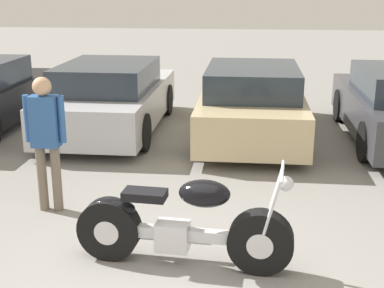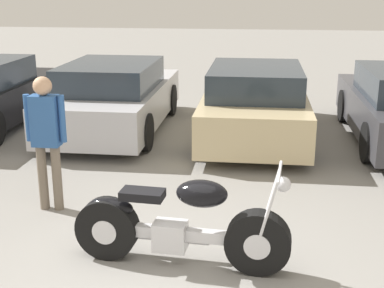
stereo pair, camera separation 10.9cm
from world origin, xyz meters
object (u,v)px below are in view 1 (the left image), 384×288
(parked_car_silver, at_px, (111,98))
(parked_car_champagne, at_px, (252,103))
(motorcycle, at_px, (181,226))
(person_standing, at_px, (46,133))

(parked_car_silver, xyz_separation_m, parked_car_champagne, (2.73, -0.15, 0.00))
(motorcycle, distance_m, person_standing, 2.28)
(parked_car_champagne, relative_size, person_standing, 2.53)
(parked_car_silver, distance_m, person_standing, 3.92)
(parked_car_champagne, xyz_separation_m, person_standing, (-2.55, -3.75, 0.38))
(parked_car_silver, bearing_deg, parked_car_champagne, -3.12)
(parked_car_champagne, bearing_deg, parked_car_silver, 176.88)
(motorcycle, height_order, parked_car_champagne, parked_car_champagne)
(person_standing, bearing_deg, motorcycle, -33.13)
(parked_car_silver, relative_size, parked_car_champagne, 1.00)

